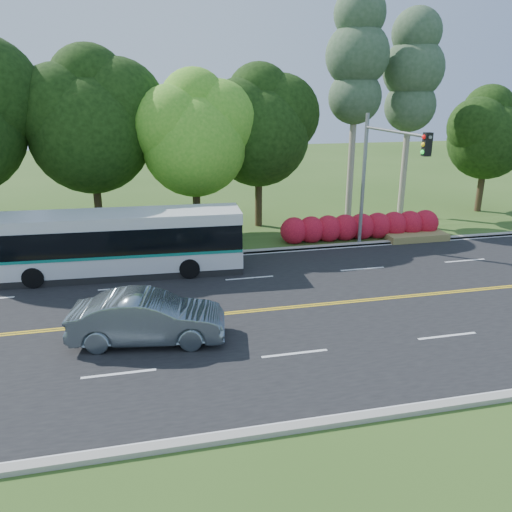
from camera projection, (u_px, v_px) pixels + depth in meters
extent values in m
plane|color=#33521B|center=(281.00, 309.00, 19.44)|extent=(120.00, 120.00, 0.00)
cube|color=black|center=(281.00, 308.00, 19.44)|extent=(60.00, 14.00, 0.02)
cube|color=#9D998E|center=(244.00, 252.00, 26.03)|extent=(60.00, 0.30, 0.15)
cube|color=#9D998E|center=(355.00, 419.00, 12.80)|extent=(60.00, 0.30, 0.15)
cube|color=#33521B|center=(238.00, 242.00, 27.75)|extent=(60.00, 4.00, 0.10)
cube|color=gold|center=(281.00, 309.00, 19.36)|extent=(57.00, 0.10, 0.00)
cube|color=gold|center=(280.00, 307.00, 19.51)|extent=(57.00, 0.10, 0.00)
cube|color=silver|center=(119.00, 374.00, 14.94)|extent=(2.20, 0.12, 0.00)
cube|color=silver|center=(295.00, 353.00, 16.09)|extent=(2.20, 0.12, 0.00)
cube|color=silver|center=(447.00, 336.00, 17.24)|extent=(2.20, 0.12, 0.00)
cube|color=silver|center=(125.00, 288.00, 21.42)|extent=(2.20, 0.12, 0.00)
cube|color=silver|center=(250.00, 278.00, 22.57)|extent=(2.20, 0.12, 0.00)
cube|color=silver|center=(362.00, 269.00, 23.72)|extent=(2.20, 0.12, 0.00)
cube|color=silver|center=(465.00, 261.00, 24.87)|extent=(2.20, 0.12, 0.00)
cube|color=silver|center=(246.00, 255.00, 25.77)|extent=(57.00, 0.12, 0.00)
cube|color=silver|center=(350.00, 414.00, 13.09)|extent=(57.00, 0.12, 0.00)
cylinder|color=black|center=(98.00, 207.00, 28.41)|extent=(0.44, 0.44, 3.60)
sphere|color=black|center=(91.00, 133.00, 27.11)|extent=(6.60, 6.60, 6.60)
sphere|color=black|center=(117.00, 107.00, 27.28)|extent=(5.28, 5.28, 5.28)
sphere|color=black|center=(62.00, 111.00, 26.29)|extent=(4.95, 4.95, 4.95)
sphere|color=black|center=(89.00, 85.00, 26.72)|extent=(4.29, 4.29, 4.29)
cylinder|color=black|center=(197.00, 209.00, 28.69)|extent=(0.44, 0.44, 3.24)
sphere|color=#439A20|center=(194.00, 144.00, 27.54)|extent=(5.80, 5.80, 5.80)
sphere|color=#439A20|center=(216.00, 122.00, 27.72)|extent=(4.64, 4.64, 4.64)
sphere|color=#439A20|center=(172.00, 126.00, 26.79)|extent=(4.35, 4.35, 4.35)
sphere|color=#439A20|center=(194.00, 103.00, 27.24)|extent=(3.77, 3.77, 3.77)
cylinder|color=black|center=(259.00, 199.00, 30.89)|extent=(0.44, 0.44, 3.42)
sphere|color=black|center=(259.00, 136.00, 29.69)|extent=(6.00, 6.00, 6.00)
sphere|color=black|center=(280.00, 114.00, 29.87)|extent=(4.80, 4.80, 4.80)
sphere|color=black|center=(239.00, 118.00, 28.92)|extent=(4.50, 4.50, 4.50)
sphere|color=black|center=(259.00, 96.00, 29.37)|extent=(3.90, 3.90, 3.90)
cylinder|color=#A09781|center=(352.00, 144.00, 31.14)|extent=(0.40, 0.40, 9.80)
sphere|color=#324D30|center=(355.00, 97.00, 30.25)|extent=(3.23, 3.23, 3.23)
sphere|color=#324D30|center=(357.00, 55.00, 29.50)|extent=(3.80, 3.80, 3.80)
sphere|color=#324D30|center=(360.00, 13.00, 28.80)|extent=(3.04, 3.04, 3.04)
cylinder|color=#A09781|center=(406.00, 147.00, 32.55)|extent=(0.40, 0.40, 9.10)
sphere|color=#324D30|center=(410.00, 106.00, 31.73)|extent=(3.23, 3.23, 3.23)
sphere|color=#324D30|center=(413.00, 69.00, 31.03)|extent=(3.80, 3.80, 3.80)
sphere|color=#324D30|center=(417.00, 33.00, 30.38)|extent=(3.04, 3.04, 3.04)
cylinder|color=black|center=(480.00, 189.00, 34.76)|extent=(0.44, 0.44, 3.06)
sphere|color=black|center=(487.00, 140.00, 33.70)|extent=(5.20, 5.20, 5.20)
sphere|color=black|center=(502.00, 124.00, 33.90)|extent=(4.16, 4.16, 4.16)
sphere|color=black|center=(477.00, 127.00, 33.01)|extent=(3.90, 3.90, 3.90)
sphere|color=black|center=(489.00, 110.00, 33.48)|extent=(3.38, 3.38, 3.38)
sphere|color=maroon|center=(294.00, 231.00, 27.42)|extent=(1.50, 1.50, 1.50)
sphere|color=maroon|center=(311.00, 230.00, 27.63)|extent=(1.50, 1.50, 1.50)
sphere|color=maroon|center=(328.00, 229.00, 27.84)|extent=(1.50, 1.50, 1.50)
sphere|color=maroon|center=(345.00, 228.00, 28.05)|extent=(1.50, 1.50, 1.50)
sphere|color=maroon|center=(361.00, 227.00, 28.26)|extent=(1.50, 1.50, 1.50)
sphere|color=maroon|center=(378.00, 226.00, 28.47)|extent=(1.50, 1.50, 1.50)
sphere|color=maroon|center=(394.00, 225.00, 28.68)|extent=(1.50, 1.50, 1.50)
sphere|color=maroon|center=(410.00, 224.00, 28.89)|extent=(1.50, 1.50, 1.50)
sphere|color=maroon|center=(425.00, 223.00, 29.10)|extent=(1.50, 1.50, 1.50)
cube|color=olive|center=(416.00, 237.00, 28.32)|extent=(3.50, 1.40, 0.40)
cylinder|color=gray|center=(363.00, 181.00, 26.45)|extent=(0.20, 0.20, 7.00)
cylinder|color=gray|center=(395.00, 132.00, 22.79)|extent=(0.14, 6.00, 0.14)
cube|color=black|center=(427.00, 144.00, 20.30)|extent=(0.32, 0.28, 0.95)
sphere|color=red|center=(424.00, 137.00, 20.17)|extent=(0.18, 0.18, 0.18)
sphere|color=yellow|center=(423.00, 144.00, 20.26)|extent=(0.18, 0.18, 0.18)
sphere|color=#19D833|center=(423.00, 152.00, 20.36)|extent=(0.18, 0.18, 0.18)
cube|color=silver|center=(120.00, 258.00, 22.84)|extent=(11.18, 2.89, 0.92)
cube|color=black|center=(118.00, 236.00, 22.51)|extent=(11.13, 2.93, 1.14)
cube|color=silver|center=(116.00, 218.00, 22.25)|extent=(11.18, 2.89, 0.52)
cube|color=#0D7868|center=(119.00, 249.00, 22.71)|extent=(11.13, 2.94, 0.13)
cube|color=black|center=(121.00, 271.00, 23.03)|extent=(11.18, 2.79, 0.32)
cylinder|color=black|center=(33.00, 278.00, 21.32)|extent=(0.93, 0.30, 0.92)
cylinder|color=black|center=(45.00, 261.00, 23.39)|extent=(0.93, 0.30, 0.92)
cylinder|color=black|center=(190.00, 268.00, 22.42)|extent=(0.93, 0.30, 0.92)
cylinder|color=black|center=(187.00, 253.00, 24.48)|extent=(0.93, 0.30, 0.92)
imported|color=slate|center=(148.00, 318.00, 16.65)|extent=(5.32, 2.56, 1.68)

